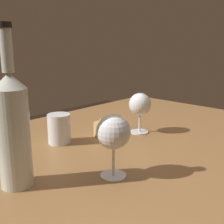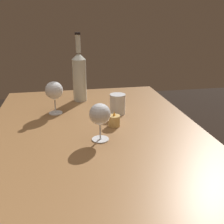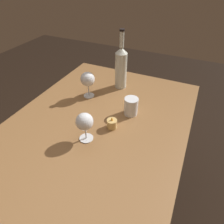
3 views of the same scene
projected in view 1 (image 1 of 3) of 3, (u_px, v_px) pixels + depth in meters
dining_table at (125, 162)px, 1.03m from camera, size 1.30×0.90×0.74m
wine_glass_left at (140, 105)px, 1.05m from camera, size 0.08×0.08×0.15m
wine_glass_right at (113, 133)px, 0.70m from camera, size 0.08×0.08×0.16m
wine_bottle at (13, 128)px, 0.66m from camera, size 0.07×0.07×0.37m
water_tumbler at (59, 130)px, 0.96m from camera, size 0.08×0.08×0.10m
votive_candle at (101, 129)px, 1.04m from camera, size 0.05×0.05×0.07m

